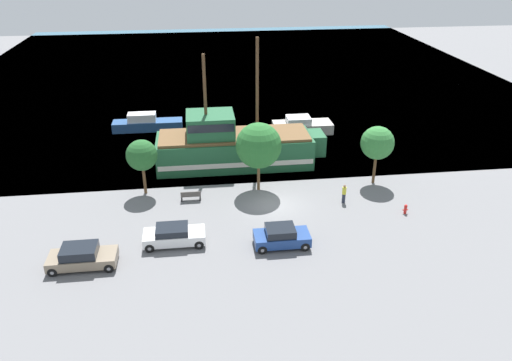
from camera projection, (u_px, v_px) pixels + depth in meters
name	position (u px, v px, depth m)	size (l,w,h in m)	color
ground_plane	(275.00, 204.00, 39.68)	(160.00, 160.00, 0.00)	slate
water_surface	(231.00, 71.00, 78.85)	(80.00, 80.00, 0.00)	#38667F
pirate_ship	(233.00, 146.00, 45.74)	(15.40, 4.75, 11.59)	#1E5633
moored_boat_dockside	(147.00, 124.00, 54.56)	(7.50, 1.90, 1.90)	navy
moored_boat_outer	(302.00, 126.00, 53.88)	(6.32, 2.55, 1.77)	#B7B2A8
parked_car_curb_front	(281.00, 236.00, 34.08)	(3.81, 1.92, 1.46)	navy
parked_car_curb_mid	(174.00, 235.00, 34.27)	(4.21, 1.88, 1.38)	white
parked_car_curb_rear	(82.00, 257.00, 31.94)	(4.31, 1.98, 1.47)	#7F705B
fire_hydrant	(405.00, 209.00, 38.18)	(0.42, 0.25, 0.76)	red
bench_promenade_east	(191.00, 196.00, 40.03)	(1.60, 0.45, 0.85)	#4C4742
pedestrian_walking_near	(344.00, 194.00, 39.58)	(0.32, 0.32, 1.58)	#232838
tree_row_east	(142.00, 155.00, 39.90)	(2.51, 2.51, 4.68)	brown
tree_row_mideast	(259.00, 146.00, 40.24)	(3.74, 3.74, 5.85)	brown
tree_row_midwest	(377.00, 143.00, 41.52)	(2.80, 2.80, 5.09)	brown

